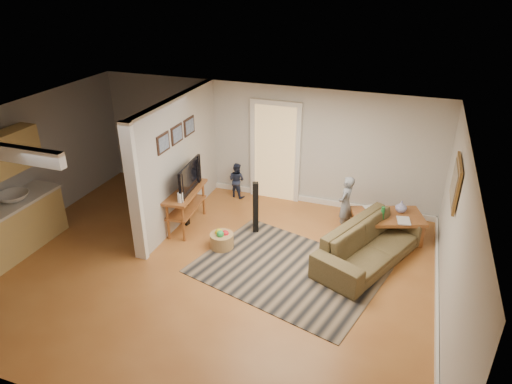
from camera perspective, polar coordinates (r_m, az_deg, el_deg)
ground at (r=7.97m, az=-6.23°, el=-9.36°), size 7.50×7.50×0.00m
room_shell at (r=8.05m, az=-12.32°, el=2.46°), size 7.54×6.02×2.52m
area_rug at (r=7.88m, az=3.89°, el=-9.69°), size 3.42×2.86×0.01m
sofa at (r=8.35m, az=13.89°, el=-8.26°), size 1.79×2.49×0.68m
coffee_table at (r=8.87m, az=16.20°, el=-3.38°), size 1.45×1.13×0.75m
tv_console at (r=8.87m, az=-8.75°, el=-0.26°), size 0.57×1.28×1.07m
speaker_left at (r=9.02m, az=-8.90°, el=-1.23°), size 0.12×0.12×1.01m
speaker_right at (r=8.66m, az=-0.06°, el=-1.98°), size 0.14×0.14×1.05m
toy_basket at (r=8.38m, az=-4.30°, el=-6.00°), size 0.43×0.43×0.39m
child at (r=9.13m, az=10.80°, el=-4.69°), size 0.36×0.47×1.14m
toddler at (r=10.26m, az=-2.39°, el=-0.52°), size 0.45×0.38×0.80m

